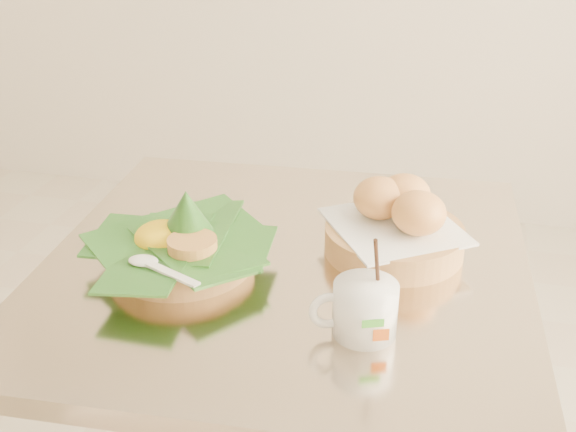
% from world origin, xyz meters
% --- Properties ---
extents(cafe_table, '(0.74, 0.74, 0.75)m').
position_xyz_m(cafe_table, '(0.15, 0.03, 0.53)').
color(cafe_table, gray).
rests_on(cafe_table, floor).
extents(rice_basket, '(0.26, 0.26, 0.13)m').
position_xyz_m(rice_basket, '(0.00, -0.01, 0.78)').
color(rice_basket, tan).
rests_on(rice_basket, cafe_table).
extents(bread_basket, '(0.24, 0.24, 0.11)m').
position_xyz_m(bread_basket, '(0.30, 0.10, 0.79)').
color(bread_basket, tan).
rests_on(bread_basket, cafe_table).
extents(coffee_mug, '(0.11, 0.08, 0.14)m').
position_xyz_m(coffee_mug, '(0.28, -0.12, 0.79)').
color(coffee_mug, white).
rests_on(coffee_mug, cafe_table).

